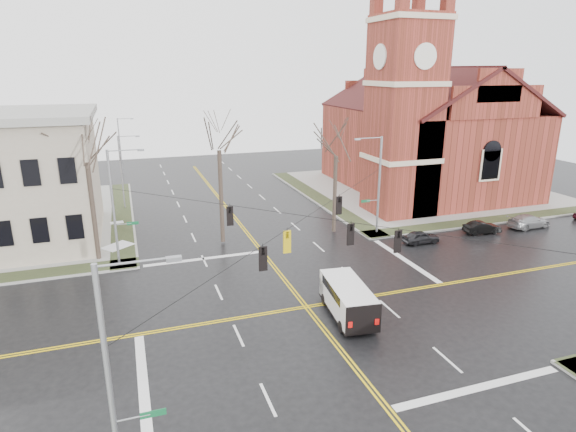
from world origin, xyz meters
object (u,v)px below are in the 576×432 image
object	(u,v)px
tree_ne	(336,151)
cargo_van	(347,296)
signal_pole_ne	(378,183)
streetlight_north_b	(121,143)
streetlight_north_a	(123,169)
signal_pole_sw	(114,380)
parked_car_b	(482,228)
church	(423,124)
parked_car_a	(421,237)
tree_nw_near	(219,144)
signal_pole_nw	(115,204)
tree_nw_far	(86,156)
parked_car_c	(529,221)

from	to	relation	value
tree_ne	cargo_van	bearing A→B (deg)	-111.31
signal_pole_ne	streetlight_north_b	size ratio (longest dim) A/B	1.12
streetlight_north_a	cargo_van	bearing A→B (deg)	-66.90
signal_pole_sw	parked_car_b	world-z (taller)	signal_pole_sw
church	signal_pole_ne	size ratio (longest dim) A/B	3.06
signal_pole_sw	streetlight_north_b	bearing A→B (deg)	89.36
streetlight_north_a	parked_car_a	distance (m)	31.99
tree_ne	parked_car_a	bearing A→B (deg)	-40.16
streetlight_north_b	tree_nw_near	size ratio (longest dim) A/B	0.65
signal_pole_nw	signal_pole_sw	distance (m)	23.00
streetlight_north_b	cargo_van	size ratio (longest dim) A/B	1.39
parked_car_b	streetlight_north_a	bearing A→B (deg)	65.06
church	streetlight_north_b	xyz separation A→B (m)	(-35.42, 23.22, -3.97)
cargo_van	signal_pole_nw	bearing A→B (deg)	141.97
tree_nw_far	tree_ne	size ratio (longest dim) A/B	1.10
parked_car_a	parked_car_c	size ratio (longest dim) A/B	0.75
tree_nw_far	tree_nw_near	world-z (taller)	tree_nw_near
cargo_van	tree_ne	bearing A→B (deg)	75.40
signal_pole_nw	tree_ne	world-z (taller)	tree_ne
tree_nw_far	cargo_van	bearing A→B (deg)	-44.32
signal_pole_ne	tree_ne	distance (m)	4.79
parked_car_b	parked_car_c	bearing A→B (deg)	-83.50
church	signal_pole_ne	xyz separation A→B (m)	(-13.44, -13.28, -3.48)
streetlight_north_b	parked_car_c	world-z (taller)	streetlight_north_b
signal_pole_nw	cargo_van	xyz separation A→B (m)	(13.35, -13.23, -3.70)
tree_nw_far	streetlight_north_b	bearing A→B (deg)	86.08
tree_nw_far	tree_nw_near	xyz separation A→B (m)	(10.34, 0.68, 0.29)
church	parked_car_c	distance (m)	18.29
parked_car_c	tree_ne	size ratio (longest dim) A/B	0.41
parked_car_a	tree_ne	size ratio (longest dim) A/B	0.31
streetlight_north_a	parked_car_b	world-z (taller)	streetlight_north_a
tree_nw_near	parked_car_a	bearing A→B (deg)	-19.04
parked_car_c	signal_pole_nw	bearing A→B (deg)	81.92
church	tree_ne	distance (m)	20.60
signal_pole_sw	parked_car_a	size ratio (longest dim) A/B	2.70
streetlight_north_b	signal_pole_sw	bearing A→B (deg)	-90.64
church	parked_car_a	distance (m)	21.52
streetlight_north_a	parked_car_a	world-z (taller)	streetlight_north_a
tree_ne	parked_car_b	bearing A→B (deg)	-19.83
parked_car_a	tree_ne	world-z (taller)	tree_ne
signal_pole_ne	tree_nw_near	size ratio (longest dim) A/B	0.74
signal_pole_nw	streetlight_north_a	world-z (taller)	signal_pole_nw
streetlight_north_b	tree_ne	xyz separation A→B (m)	(18.47, -34.90, 3.32)
parked_car_a	tree_nw_far	size ratio (longest dim) A/B	0.28
signal_pole_sw	parked_car_a	world-z (taller)	signal_pole_sw
streetlight_north_b	streetlight_north_a	bearing A→B (deg)	-90.00
signal_pole_nw	streetlight_north_a	distance (m)	16.52
cargo_van	tree_ne	size ratio (longest dim) A/B	0.54
church	streetlight_north_b	distance (m)	42.53
streetlight_north_b	parked_car_a	distance (m)	47.18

